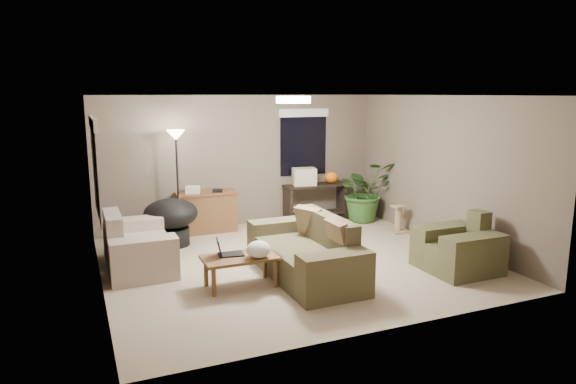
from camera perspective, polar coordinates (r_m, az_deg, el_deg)
name	(u,v)px	position (r m, az deg, el deg)	size (l,w,h in m)	color
room_shell	(293,181)	(7.60, 0.59, 1.22)	(5.50, 5.50, 5.50)	tan
main_sofa	(307,255)	(7.26, 2.12, -7.04)	(0.95, 2.20, 0.85)	#49432C
throw_pillows	(324,229)	(7.26, 3.97, -4.11)	(0.40, 1.38, 0.47)	#8C7251
loveseat	(136,248)	(7.89, -16.50, -5.99)	(0.90, 1.60, 0.85)	beige
armchair	(458,250)	(7.86, 18.41, -6.16)	(0.95, 1.00, 0.85)	brown
coffee_table	(241,261)	(6.86, -5.30, -7.61)	(1.00, 0.55, 0.42)	brown
laptop	(226,251)	(6.87, -6.91, -6.55)	(0.39, 0.27, 0.24)	black
plastic_bag	(258,249)	(6.73, -3.30, -6.38)	(0.32, 0.29, 0.22)	white
desk	(207,212)	(9.60, -8.99, -2.18)	(1.10, 0.50, 0.75)	brown
desk_papers	(198,190)	(9.47, -9.97, 0.23)	(0.72, 0.32, 0.12)	silver
console_table	(315,199)	(10.30, 3.06, -0.83)	(1.30, 0.40, 0.75)	black
pumpkin	(331,177)	(10.37, 4.82, 1.64)	(0.28, 0.28, 0.23)	orange
cardboard_box	(304,177)	(10.10, 1.81, 1.72)	(0.44, 0.33, 0.33)	beige
papasan_chair	(171,218)	(8.84, -12.88, -2.87)	(0.94, 0.94, 0.80)	black
floor_lamp	(176,148)	(9.12, -12.31, 4.79)	(0.32, 0.32, 1.91)	black
ceiling_fixture	(293,100)	(7.49, 0.60, 10.22)	(0.50, 0.50, 0.10)	white
houseplant	(364,198)	(10.39, 8.44, -0.63)	(1.09, 1.21, 0.94)	#2D5923
cat_scratching_post	(398,221)	(9.70, 12.14, -3.14)	(0.32, 0.32, 0.50)	tan
window_left	(94,151)	(7.22, -20.77, 4.27)	(0.05, 1.56, 1.33)	black
window_back	(304,131)	(10.31, 1.75, 6.78)	(1.06, 0.05, 1.33)	black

